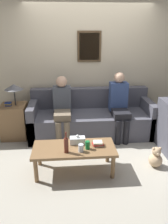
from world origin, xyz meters
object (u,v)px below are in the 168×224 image
(drinking_glass, at_px, (81,148))
(person_left, at_px, (62,106))
(coffee_table, at_px, (74,151))
(person_right, at_px, (119,103))
(wine_bottle, at_px, (66,145))
(couch_main, at_px, (91,119))
(teddy_bear, at_px, (156,158))

(drinking_glass, bearing_deg, person_left, 102.14)
(coffee_table, height_order, drinking_glass, drinking_glass)
(coffee_table, distance_m, drinking_glass, 0.19)
(person_left, xyz_separation_m, person_right, (1.10, -0.02, 0.03))
(wine_bottle, bearing_deg, coffee_table, 48.19)
(wine_bottle, bearing_deg, couch_main, 70.16)
(drinking_glass, distance_m, teddy_bear, 1.23)
(wine_bottle, distance_m, person_left, 1.26)
(drinking_glass, bearing_deg, teddy_bear, 6.82)
(couch_main, bearing_deg, teddy_bear, -54.98)
(coffee_table, xyz_separation_m, wine_bottle, (-0.11, -0.13, 0.17))
(person_right, bearing_deg, coffee_table, -129.68)
(couch_main, distance_m, wine_bottle, 1.50)
(couch_main, distance_m, teddy_bear, 1.54)
(drinking_glass, relative_size, person_left, 0.09)
(person_left, height_order, person_right, person_right)
(person_right, bearing_deg, wine_bottle, -129.90)
(person_left, bearing_deg, teddy_bear, -37.45)
(drinking_glass, bearing_deg, wine_bottle, -178.73)
(wine_bottle, relative_size, person_left, 0.26)
(person_right, bearing_deg, person_left, 179.02)
(drinking_glass, bearing_deg, couch_main, 77.88)
(couch_main, height_order, person_left, person_left)
(wine_bottle, relative_size, drinking_glass, 2.77)
(coffee_table, height_order, teddy_bear, coffee_table)
(couch_main, height_order, wine_bottle, couch_main)
(couch_main, height_order, person_right, person_right)
(person_right, bearing_deg, drinking_glass, -123.92)
(coffee_table, xyz_separation_m, person_left, (-0.18, 1.13, 0.31))
(couch_main, xyz_separation_m, drinking_glass, (-0.30, -1.40, 0.15))
(coffee_table, relative_size, wine_bottle, 3.87)
(couch_main, distance_m, person_right, 0.67)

